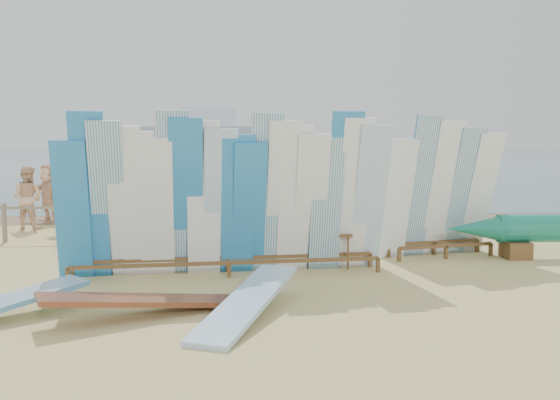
{
  "coord_description": "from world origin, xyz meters",
  "views": [
    {
      "loc": [
        1.7,
        -10.89,
        2.25
      ],
      "look_at": [
        2.31,
        1.27,
        1.12
      ],
      "focal_mm": 38.0,
      "sensor_mm": 36.0,
      "label": 1
    }
  ],
  "objects": [
    {
      "name": "beachgoer_4",
      "position": [
        -0.34,
        5.08,
        0.87
      ],
      "size": [
        1.09,
        0.92,
        1.73
      ],
      "primitive_type": "imported",
      "rotation": [
        0.0,
        0.0,
        3.72
      ],
      "color": "#8C6042",
      "rests_on": "ground"
    },
    {
      "name": "stroller",
      "position": [
        1.58,
        3.66,
        0.43
      ],
      "size": [
        0.62,
        0.84,
        1.08
      ],
      "rotation": [
        0.0,
        0.0,
        -0.11
      ],
      "color": "red",
      "rests_on": "ground"
    },
    {
      "name": "vendor_table",
      "position": [
        3.21,
        -0.11,
        0.34
      ],
      "size": [
        0.9,
        0.76,
        1.03
      ],
      "rotation": [
        0.0,
        0.0,
        -0.31
      ],
      "color": "brown",
      "rests_on": "ground"
    },
    {
      "name": "beachgoer_8",
      "position": [
        5.04,
        4.06,
        0.85
      ],
      "size": [
        0.54,
        0.89,
        1.71
      ],
      "primitive_type": "imported",
      "rotation": [
        0.0,
        0.0,
        1.39
      ],
      "color": "beige",
      "rests_on": "ground"
    },
    {
      "name": "beach_chair_left",
      "position": [
        0.9,
        3.83,
        0.28
      ],
      "size": [
        0.77,
        0.78,
        0.96
      ],
      "rotation": [
        0.0,
        0.0,
        -0.3
      ],
      "color": "red",
      "rests_on": "ground"
    },
    {
      "name": "beachgoer_2",
      "position": [
        -4.25,
        5.14,
        0.85
      ],
      "size": [
        0.89,
        0.57,
        1.69
      ],
      "primitive_type": "imported",
      "rotation": [
        0.0,
        0.0,
        2.91
      ],
      "color": "beige",
      "rests_on": "ground"
    },
    {
      "name": "ocean",
      "position": [
        0.0,
        128.0,
        0.0
      ],
      "size": [
        320.0,
        240.0,
        0.02
      ],
      "primitive_type": "cube",
      "color": "#426776",
      "rests_on": "ground"
    },
    {
      "name": "beachgoer_3",
      "position": [
        -3.16,
        4.82,
        0.9
      ],
      "size": [
        0.66,
        1.23,
        1.8
      ],
      "primitive_type": "imported",
      "rotation": [
        0.0,
        0.0,
        4.55
      ],
      "color": "tan",
      "rests_on": "ground"
    },
    {
      "name": "beachgoer_9",
      "position": [
        6.88,
        6.41,
        0.82
      ],
      "size": [
        1.03,
        1.09,
        1.64
      ],
      "primitive_type": "imported",
      "rotation": [
        0.0,
        0.0,
        5.43
      ],
      "color": "tan",
      "rests_on": "ground"
    },
    {
      "name": "beach_chair_right",
      "position": [
        1.17,
        3.8,
        0.29
      ],
      "size": [
        0.73,
        0.75,
        0.98
      ],
      "rotation": [
        0.0,
        0.0,
        0.21
      ],
      "color": "red",
      "rests_on": "ground"
    },
    {
      "name": "main_surfboard_rack",
      "position": [
        1.32,
        -0.73,
        1.28
      ],
      "size": [
        5.71,
        1.4,
        2.83
      ],
      "rotation": [
        0.0,
        0.0,
        0.11
      ],
      "color": "brown",
      "rests_on": "ground"
    },
    {
      "name": "fence",
      "position": [
        0.0,
        3.0,
        0.63
      ],
      "size": [
        12.08,
        0.08,
        0.9
      ],
      "color": "#786F5B",
      "rests_on": "ground"
    },
    {
      "name": "flat_board_c",
      "position": [
        0.32,
        -3.18,
        0.0
      ],
      "size": [
        2.67,
        1.65,
        0.43
      ],
      "primitive_type": "cube",
      "rotation": [
        0.13,
        0.0,
        2.01
      ],
      "color": "brown",
      "rests_on": "ground"
    },
    {
      "name": "beachgoer_11",
      "position": [
        -4.19,
        6.63,
        0.86
      ],
      "size": [
        1.56,
        1.4,
        1.71
      ],
      "primitive_type": "imported",
      "rotation": [
        0.0,
        0.0,
        5.6
      ],
      "color": "beige",
      "rests_on": "ground"
    },
    {
      "name": "ground",
      "position": [
        0.0,
        0.0,
        0.0
      ],
      "size": [
        160.0,
        160.0,
        0.0
      ],
      "primitive_type": "plane",
      "color": "#D1C178",
      "rests_on": "ground"
    },
    {
      "name": "beachgoer_6",
      "position": [
        0.87,
        4.11,
        0.86
      ],
      "size": [
        0.63,
        0.92,
        1.72
      ],
      "primitive_type": "imported",
      "rotation": [
        0.0,
        0.0,
        4.41
      ],
      "color": "tan",
      "rests_on": "ground"
    },
    {
      "name": "beachgoer_extra_0",
      "position": [
        6.62,
        6.14,
        0.95
      ],
      "size": [
        1.32,
        1.01,
        1.89
      ],
      "primitive_type": "imported",
      "rotation": [
        0.0,
        0.0,
        2.66
      ],
      "color": "tan",
      "rests_on": "ground"
    },
    {
      "name": "side_surfboard_rack",
      "position": [
        5.51,
        0.73,
        1.28
      ],
      "size": [
        2.54,
        1.27,
        2.83
      ],
      "rotation": [
        0.0,
        0.0,
        0.24
      ],
      "color": "brown",
      "rests_on": "ground"
    },
    {
      "name": "distant_ship",
      "position": [
        -12.0,
        180.0,
        5.31
      ],
      "size": [
        45.0,
        8.0,
        14.0
      ],
      "color": "#999EA3",
      "rests_on": "ocean"
    },
    {
      "name": "flat_board_b",
      "position": [
        1.65,
        -3.28,
        0.0
      ],
      "size": [
        1.48,
        2.71,
        0.42
      ],
      "primitive_type": "cube",
      "rotation": [
        0.13,
        0.0,
        -0.36
      ],
      "color": "#8BB7DE",
      "rests_on": "ground"
    },
    {
      "name": "wet_sand_strip",
      "position": [
        0.0,
        7.2,
        0.0
      ],
      "size": [
        40.0,
        2.6,
        0.01
      ],
      "primitive_type": "cube",
      "color": "brown",
      "rests_on": "ground"
    }
  ]
}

